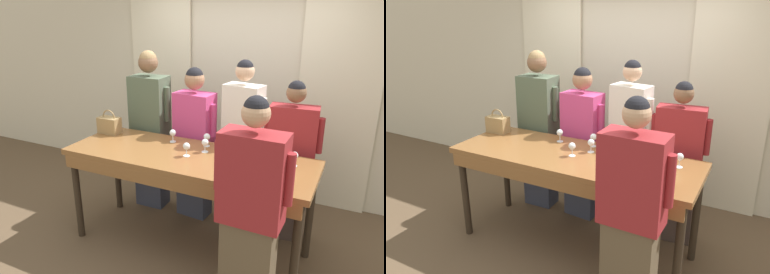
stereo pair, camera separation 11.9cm
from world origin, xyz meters
TOP-DOWN VIEW (x-y plane):
  - ground_plane at (0.00, 0.00)m, footprint 18.00×18.00m
  - wall_back at (0.00, 1.53)m, footprint 12.00×0.06m
  - curtain_panel_left at (-1.13, 1.47)m, footprint 0.87×0.03m
  - curtain_panel_right at (1.13, 1.47)m, footprint 0.87×0.03m
  - tasting_bar at (0.00, -0.02)m, footprint 2.36×0.82m
  - wine_bottle at (0.92, -0.23)m, footprint 0.07×0.07m
  - handbag at (-1.05, 0.19)m, footprint 0.24×0.13m
  - wine_glass_front_left at (0.11, 0.13)m, footprint 0.07×0.07m
  - wine_glass_front_mid at (0.94, 0.17)m, footprint 0.07×0.07m
  - wine_glass_front_right at (0.06, 0.29)m, footprint 0.07×0.07m
  - wine_glass_center_left at (-0.30, 0.25)m, footprint 0.07×0.07m
  - wine_glass_center_mid at (0.58, 0.26)m, footprint 0.07×0.07m
  - wine_glass_center_right at (0.73, -0.29)m, footprint 0.07×0.07m
  - wine_glass_back_left at (0.00, -0.03)m, footprint 0.07×0.07m
  - wine_glass_back_mid at (0.63, -0.22)m, footprint 0.07×0.07m
  - guest_olive_jacket at (-0.79, 0.60)m, footprint 0.52×0.28m
  - guest_pink_top at (-0.22, 0.60)m, footprint 0.53×0.29m
  - guest_cream_sweater at (0.32, 0.60)m, footprint 0.50×0.28m
  - guest_striped_shirt at (0.83, 0.60)m, footprint 0.57×0.25m
  - host_pouring at (0.80, -0.63)m, footprint 0.57×0.25m

SIDE VIEW (x-z plane):
  - ground_plane at x=0.00m, z-range 0.00..0.00m
  - guest_striped_shirt at x=0.83m, z-range 0.02..1.68m
  - guest_pink_top at x=-0.22m, z-range 0.02..1.74m
  - tasting_bar at x=0.00m, z-range 0.40..1.39m
  - host_pouring at x=0.80m, z-range 0.01..1.78m
  - guest_cream_sweater at x=0.32m, z-range 0.03..1.85m
  - guest_olive_jacket at x=-0.79m, z-range 0.02..1.88m
  - wine_glass_front_left at x=0.11m, z-range 1.02..1.15m
  - wine_glass_center_mid at x=0.58m, z-range 1.02..1.15m
  - wine_glass_center_right at x=0.73m, z-range 1.02..1.15m
  - wine_glass_back_left at x=0.00m, z-range 1.02..1.15m
  - wine_glass_front_mid at x=0.94m, z-range 1.02..1.15m
  - wine_glass_front_right at x=0.06m, z-range 1.02..1.15m
  - wine_glass_center_left at x=-0.30m, z-range 1.02..1.15m
  - wine_glass_back_mid at x=0.63m, z-range 1.02..1.15m
  - handbag at x=-1.05m, z-range 0.96..1.22m
  - wine_bottle at x=0.92m, z-range 0.96..1.25m
  - curtain_panel_left at x=-1.13m, z-range 0.00..2.69m
  - curtain_panel_right at x=1.13m, z-range 0.00..2.69m
  - wall_back at x=0.00m, z-range 0.00..2.80m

